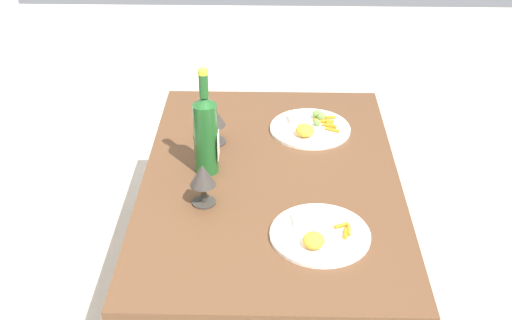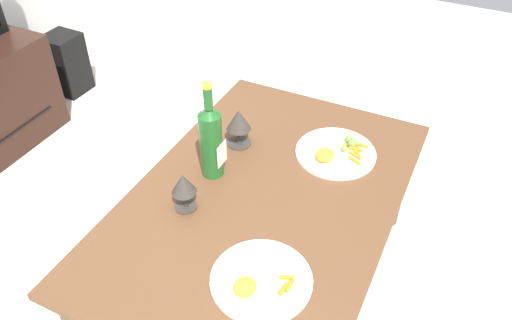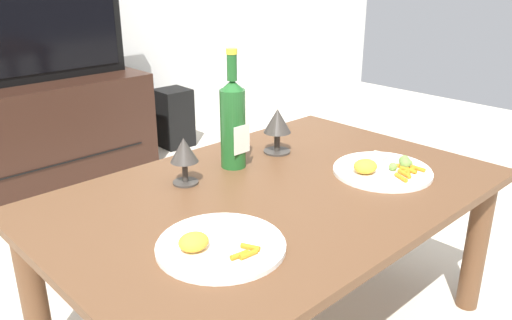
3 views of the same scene
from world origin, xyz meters
The scene contains 9 objects.
dining_table centered at (0.00, 0.00, 0.42)m, with size 1.28×0.84×0.49m.
tv_stand centered at (0.03, 1.69, 0.26)m, with size 1.06×0.45×0.52m.
tv_screen centered at (0.03, 1.68, 0.81)m, with size 0.95×0.05×0.58m.
floor_speaker centered at (0.82, 1.68, 0.18)m, with size 0.19×0.19×0.36m, color black.
wine_bottle centered at (0.03, 0.21, 0.64)m, with size 0.08×0.08×0.36m.
goblet_left centered at (-0.16, 0.21, 0.59)m, with size 0.08×0.08×0.14m.
goblet_right centered at (0.22, 0.21, 0.59)m, with size 0.09×0.09×0.15m.
dinner_plate_left centered at (-0.32, -0.14, 0.51)m, with size 0.29×0.29×0.05m.
dinner_plate_right centered at (0.32, -0.14, 0.51)m, with size 0.29×0.29×0.05m.
Camera 3 is at (-0.95, -0.92, 1.09)m, focal length 36.42 mm.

